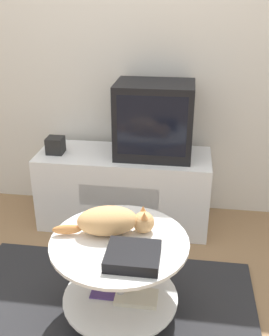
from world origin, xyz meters
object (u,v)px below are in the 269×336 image
tv (154,120)px  speaker (55,145)px  dvd_box (133,256)px  cat (112,221)px

tv → speaker: tv is taller
dvd_box → tv: bearing=90.7°
speaker → cat: 1.04m
cat → speaker: bearing=111.0°
speaker → dvd_box: speaker is taller
cat → dvd_box: bearing=-69.4°
tv → cat: (-0.12, -0.93, -0.24)m
speaker → cat: (0.58, -0.87, -0.05)m
tv → cat: bearing=-97.5°
speaker → tv: bearing=5.5°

